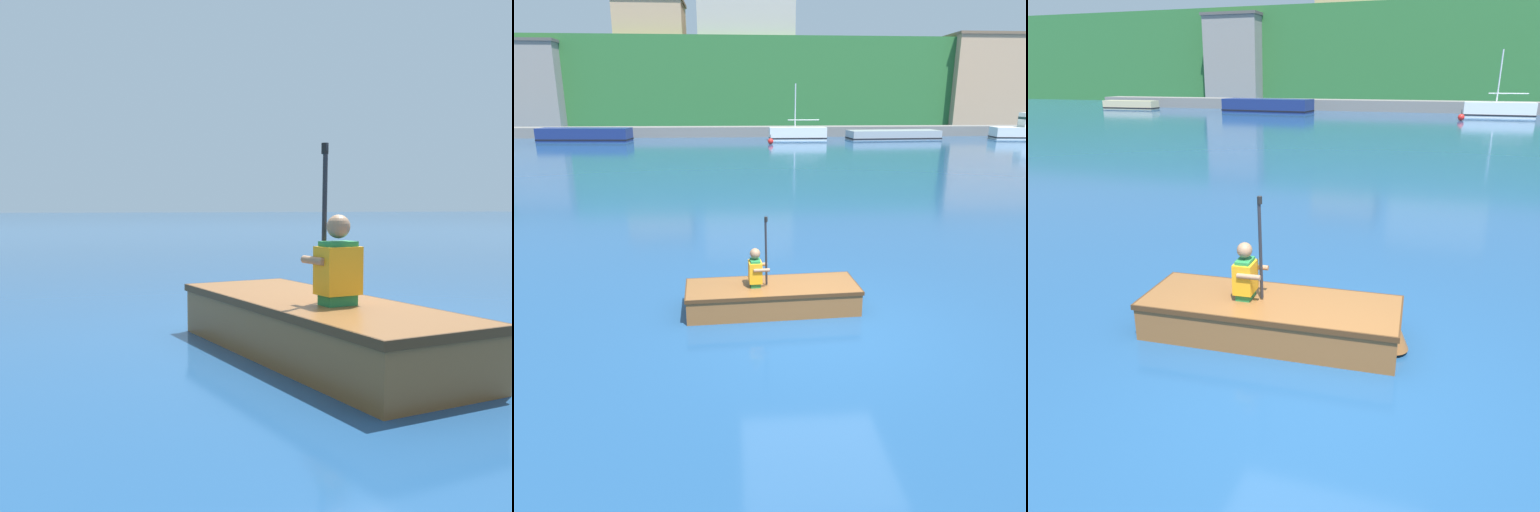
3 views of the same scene
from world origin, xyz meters
TOP-DOWN VIEW (x-y plane):
  - ground_plane at (0.00, 0.00)m, footprint 300.00×300.00m
  - rowboat_foreground at (-0.65, 0.76)m, footprint 2.99×1.17m
  - person_paddler at (-0.97, 0.75)m, footprint 0.34×0.37m

SIDE VIEW (x-z plane):
  - ground_plane at x=0.00m, z-range 0.00..0.00m
  - rowboat_foreground at x=-0.65m, z-range 0.03..0.46m
  - person_paddler at x=-0.97m, z-range 0.14..1.31m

